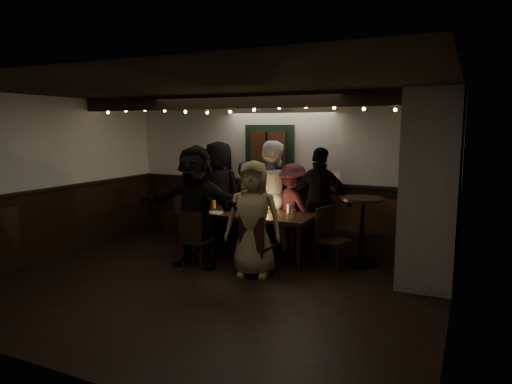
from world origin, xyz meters
The scene contains 13 objects.
room centered at (1.07, 1.42, 1.07)m, with size 6.02×5.01×2.62m.
dining_table centered at (-0.07, 1.40, 0.68)m, with size 2.07×0.89×0.90m.
chair_near_left centered at (-0.57, 0.51, 0.49)m, with size 0.40×0.40×0.87m.
chair_near_right centered at (0.41, 0.58, 0.50)m, with size 0.43×0.43×0.88m.
chair_end centered at (1.25, 1.42, 0.52)m, with size 0.52×0.52×0.91m.
high_top centered at (1.65, 1.78, 0.66)m, with size 0.66×0.66×1.05m.
person_a centered at (-1.04, 2.06, 0.93)m, with size 0.91×0.59×1.86m, color black.
person_b centered at (-0.48, 2.07, 0.75)m, with size 0.55×0.36×1.51m, color black.
person_c centered at (-0.04, 2.12, 0.94)m, with size 0.91×0.71×1.88m, color silver.
person_d centered at (0.38, 2.12, 0.75)m, with size 0.97×0.56×1.49m, color #3E1822.
person_e centered at (0.90, 2.03, 0.89)m, with size 1.05×0.44×1.79m, color black.
person_f centered at (-0.62, 0.62, 0.92)m, with size 1.72×0.55×1.85m, color black.
person_g centered at (0.38, 0.59, 0.83)m, with size 0.81×0.53×1.65m, color #917C54.
Camera 1 is at (3.14, -5.11, 2.12)m, focal length 32.00 mm.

